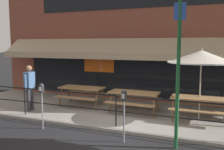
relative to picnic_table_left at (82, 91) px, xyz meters
The scene contains 12 objects.
ground_plane 3.20m from the picnic_table_left, 45.07° to the right, with size 120.00×120.00×0.00m, color black.
patio_deck 2.31m from the picnic_table_left, ahead, with size 15.00×4.00×0.10m, color gray.
restaurant_building 4.04m from the picnic_table_left, 42.40° to the left, with size 15.00×1.60×6.90m.
patio_railing 2.92m from the picnic_table_left, 40.91° to the right, with size 13.84×0.04×0.97m.
picnic_table_left is the anchor object (origin of this frame).
picnic_table_centre 2.27m from the picnic_table_left, ahead, with size 1.80×1.42×0.76m.
picnic_table_right 4.53m from the picnic_table_left, ahead, with size 1.80×1.42×0.76m.
patio_umbrella_right 4.76m from the picnic_table_left, ahead, with size 2.14×2.14×2.38m.
pedestrian_walking 2.04m from the picnic_table_left, 136.72° to the right, with size 0.28×0.62×1.71m.
parking_meter_near 2.74m from the picnic_table_left, 87.87° to the right, with size 0.15×0.16×1.42m.
parking_meter_far 3.93m from the picnic_table_left, 45.11° to the right, with size 0.15×0.16×1.42m.
street_sign_pole 5.16m from the picnic_table_left, 33.04° to the right, with size 0.28×0.09×4.66m.
Camera 1 is at (2.61, -6.58, 2.59)m, focal length 40.00 mm.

